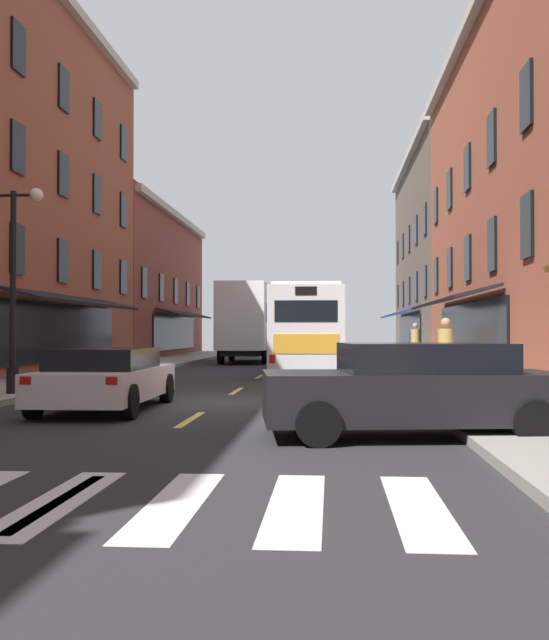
# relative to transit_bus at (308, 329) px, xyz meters

# --- Properties ---
(ground_plane) EXTENTS (34.80, 80.00, 0.10)m
(ground_plane) POSITION_rel_transit_bus_xyz_m (-1.59, -13.52, -1.77)
(ground_plane) COLOR #28282B
(lane_centre_dashes) EXTENTS (0.14, 73.90, 0.01)m
(lane_centre_dashes) POSITION_rel_transit_bus_xyz_m (-1.59, -13.77, -1.72)
(lane_centre_dashes) COLOR #DBCC4C
(lane_centre_dashes) RESTS_ON ground
(crosswalk_near) EXTENTS (7.10, 2.80, 0.01)m
(crosswalk_near) POSITION_rel_transit_bus_xyz_m (-1.59, -23.52, -1.72)
(crosswalk_near) COLOR silver
(crosswalk_near) RESTS_ON ground
(sidewalk_right) EXTENTS (3.00, 80.00, 0.14)m
(sidewalk_right) POSITION_rel_transit_bus_xyz_m (4.31, -13.52, -1.65)
(sidewalk_right) COLOR gray
(sidewalk_right) RESTS_ON ground
(transit_bus) EXTENTS (2.81, 12.12, 3.28)m
(transit_bus) POSITION_rel_transit_bus_xyz_m (0.00, 0.00, 0.00)
(transit_bus) COLOR silver
(transit_bus) RESTS_ON ground
(box_truck) EXTENTS (2.55, 7.60, 4.02)m
(box_truck) POSITION_rel_transit_bus_xyz_m (-3.45, 8.07, 0.34)
(box_truck) COLOR black
(box_truck) RESTS_ON ground
(sedan_near) EXTENTS (4.61, 2.44, 1.41)m
(sedan_near) POSITION_rel_transit_bus_xyz_m (2.17, -19.01, -1.00)
(sedan_near) COLOR black
(sedan_near) RESTS_ON ground
(sedan_mid) EXTENTS (2.05, 4.73, 1.25)m
(sedan_mid) POSITION_rel_transit_bus_xyz_m (-3.59, -15.55, -1.07)
(sedan_mid) COLOR silver
(sedan_mid) RESTS_ON ground
(sedan_far) EXTENTS (1.94, 4.31, 1.32)m
(sedan_far) POSITION_rel_transit_bus_xyz_m (-3.58, 19.93, -1.04)
(sedan_far) COLOR silver
(sedan_far) RESTS_ON ground
(pedestrian_near) EXTENTS (0.40, 0.52, 1.82)m
(pedestrian_near) POSITION_rel_transit_bus_xyz_m (4.35, 0.43, -0.62)
(pedestrian_near) COLOR maroon
(pedestrian_near) RESTS_ON sidewalk_right
(pedestrian_far) EXTENTS (0.36, 0.36, 1.77)m
(pedestrian_far) POSITION_rel_transit_bus_xyz_m (3.59, -12.71, -0.67)
(pedestrian_far) COLOR #66387F
(pedestrian_far) RESTS_ON sidewalk_right
(street_lamp_twin) EXTENTS (1.42, 0.32, 4.81)m
(street_lamp_twin) POSITION_rel_transit_bus_xyz_m (-6.51, -13.37, 1.09)
(street_lamp_twin) COLOR black
(street_lamp_twin) RESTS_ON sidewalk_left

